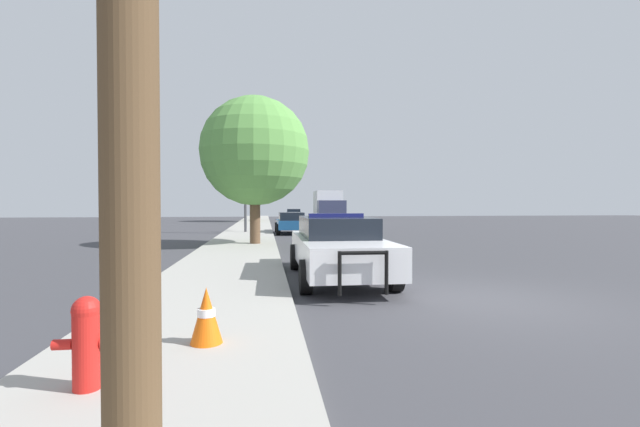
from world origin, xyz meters
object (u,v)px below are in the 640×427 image
object	(u,v)px
fire_hydrant	(87,340)
traffic_light	(269,173)
police_car	(337,246)
car_background_midblock	(291,222)
box_truck	(328,206)
traffic_cone	(206,315)
car_background_distant	(294,214)
tree_sidewalk_near	(255,151)
tree_sidewalk_far	(255,178)

from	to	relation	value
fire_hydrant	traffic_light	size ratio (longest dim) A/B	0.17
police_car	car_background_midblock	world-z (taller)	police_car
car_background_midblock	box_truck	xyz separation A→B (m)	(4.16, 12.60, 0.93)
box_truck	traffic_cone	size ratio (longest dim) A/B	11.56
car_background_distant	box_truck	distance (m)	12.41
tree_sidewalk_near	traffic_cone	xyz separation A→B (m)	(-0.29, -13.16, -3.57)
traffic_light	tree_sidewalk_far	distance (m)	18.26
police_car	fire_hydrant	distance (m)	6.96
traffic_light	box_truck	world-z (taller)	traffic_light
traffic_light	tree_sidewalk_far	size ratio (longest dim) A/B	0.77
police_car	box_truck	bearing A→B (deg)	-97.72
police_car	car_background_midblock	xyz separation A→B (m)	(-0.15, 15.88, -0.10)
fire_hydrant	traffic_light	distance (m)	22.41
tree_sidewalk_far	traffic_cone	xyz separation A→B (m)	(0.25, -39.14, -4.04)
police_car	tree_sidewalk_far	bearing A→B (deg)	-85.21
fire_hydrant	traffic_light	bearing A→B (deg)	85.18
car_background_distant	traffic_light	bearing A→B (deg)	-94.29
fire_hydrant	traffic_cone	world-z (taller)	fire_hydrant
box_truck	tree_sidewalk_far	xyz separation A→B (m)	(-6.70, 5.72, 2.89)
tree_sidewalk_far	car_background_distant	bearing A→B (deg)	55.87
tree_sidewalk_near	traffic_cone	bearing A→B (deg)	-91.26
traffic_cone	tree_sidewalk_far	bearing A→B (deg)	90.37
police_car	tree_sidewalk_near	size ratio (longest dim) A/B	0.87
box_truck	tree_sidewalk_near	bearing A→B (deg)	76.12
traffic_light	car_background_midblock	xyz separation A→B (m)	(1.33, -0.12, -3.02)
fire_hydrant	tree_sidewalk_far	bearing A→B (deg)	89.08
tree_sidewalk_near	fire_hydrant	bearing A→B (deg)	-94.74
tree_sidewalk_near	traffic_light	bearing A→B (deg)	85.04
traffic_light	tree_sidewalk_far	bearing A→B (deg)	93.81
box_truck	car_background_midblock	bearing A→B (deg)	74.77
police_car	car_background_midblock	size ratio (longest dim) A/B	1.36
car_background_midblock	police_car	bearing A→B (deg)	-89.84
fire_hydrant	traffic_cone	bearing A→B (deg)	52.43
tree_sidewalk_near	car_background_midblock	bearing A→B (deg)	75.37
fire_hydrant	tree_sidewalk_far	world-z (taller)	tree_sidewalk_far
box_truck	tree_sidewalk_near	xyz separation A→B (m)	(-6.16, -20.27, 2.42)
traffic_light	box_truck	xyz separation A→B (m)	(5.49, 12.48, -2.10)
car_background_distant	traffic_cone	xyz separation A→B (m)	(-4.11, -45.58, -0.21)
tree_sidewalk_near	traffic_cone	world-z (taller)	tree_sidewalk_near
box_truck	tree_sidewalk_far	world-z (taller)	tree_sidewalk_far
fire_hydrant	tree_sidewalk_far	size ratio (longest dim) A/B	0.13
car_background_midblock	traffic_cone	xyz separation A→B (m)	(-2.29, -20.82, -0.22)
police_car	car_background_distant	xyz separation A→B (m)	(1.67, 40.63, -0.12)
tree_sidewalk_far	traffic_cone	distance (m)	39.35
traffic_cone	car_background_distant	bearing A→B (deg)	84.85
car_background_distant	tree_sidewalk_near	distance (m)	32.81
tree_sidewalk_far	box_truck	bearing A→B (deg)	-40.47
box_truck	tree_sidewalk_near	size ratio (longest dim) A/B	1.25
car_background_distant	traffic_cone	bearing A→B (deg)	-92.16
box_truck	traffic_cone	distance (m)	34.06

